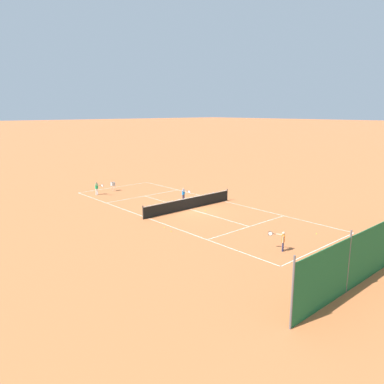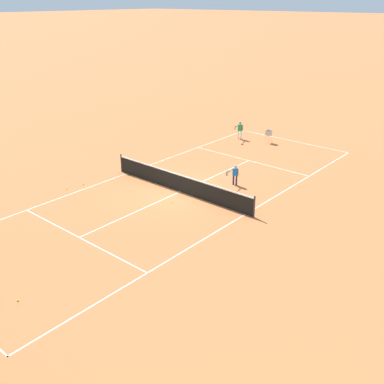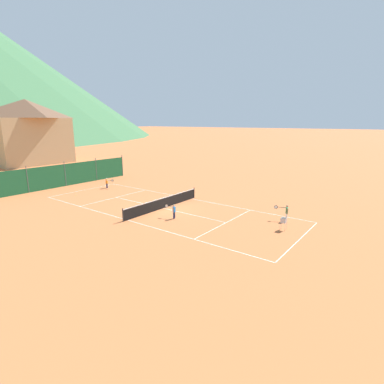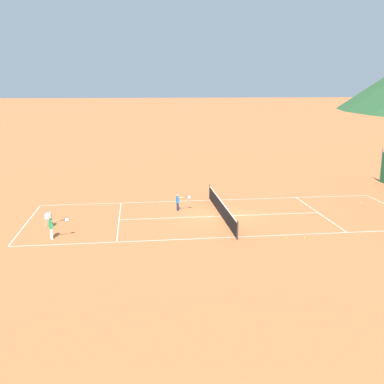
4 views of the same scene
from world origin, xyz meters
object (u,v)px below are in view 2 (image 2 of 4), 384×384
object	(u,v)px
tennis_ball_alley_left	(83,184)
tennis_ball_alley_right	(18,300)
player_far_baseline	(235,174)
player_near_baseline	(240,129)
ball_hopper	(269,134)
tennis_ball_by_net_left	(172,202)
tennis_ball_mid_court	(67,189)
tennis_net	(180,183)

from	to	relation	value
tennis_ball_alley_left	tennis_ball_alley_right	size ratio (longest dim) A/B	1.00
player_far_baseline	player_near_baseline	bearing A→B (deg)	-56.88
player_near_baseline	ball_hopper	bearing A→B (deg)	-164.52
player_near_baseline	tennis_ball_alley_right	size ratio (longest dim) A/B	19.19
tennis_ball_by_net_left	tennis_ball_alley_right	world-z (taller)	same
tennis_ball_by_net_left	player_near_baseline	bearing A→B (deg)	-71.48
player_near_baseline	tennis_ball_mid_court	bearing A→B (deg)	82.92
player_near_baseline	player_far_baseline	world-z (taller)	player_near_baseline
player_near_baseline	tennis_ball_alley_right	xyz separation A→B (m)	(-5.12, 20.21, -0.71)
tennis_net	tennis_ball_alley_right	size ratio (longest dim) A/B	139.09
tennis_ball_mid_court	ball_hopper	bearing A→B (deg)	-104.84
player_far_baseline	tennis_ball_mid_court	bearing A→B (deg)	44.07
tennis_ball_by_net_left	ball_hopper	distance (m)	11.85
player_far_baseline	ball_hopper	world-z (taller)	player_far_baseline
tennis_ball_alley_left	tennis_ball_mid_court	distance (m)	0.96
tennis_ball_by_net_left	tennis_ball_mid_court	distance (m)	5.89
tennis_ball_alley_left	tennis_ball_alley_right	bearing A→B (deg)	130.75
tennis_net	tennis_ball_by_net_left	xyz separation A→B (m)	(-0.62, 1.31, -0.47)
player_near_baseline	tennis_ball_by_net_left	distance (m)	11.77
tennis_net	tennis_ball_mid_court	distance (m)	6.04
tennis_ball_alley_left	player_far_baseline	bearing A→B (deg)	-139.85
tennis_ball_alley_left	ball_hopper	xyz separation A→B (m)	(-3.54, -13.10, 0.62)
tennis_net	tennis_ball_by_net_left	world-z (taller)	tennis_net
tennis_ball_by_net_left	tennis_ball_mid_court	size ratio (longest dim) A/B	1.00
tennis_net	tennis_ball_by_net_left	size ratio (longest dim) A/B	139.09
tennis_ball_by_net_left	ball_hopper	bearing A→B (deg)	-81.81
tennis_ball_by_net_left	ball_hopper	size ratio (longest dim) A/B	0.07
tennis_ball_alley_right	player_near_baseline	bearing A→B (deg)	-75.78
player_near_baseline	tennis_ball_mid_court	distance (m)	13.60
player_far_baseline	tennis_ball_by_net_left	bearing A→B (deg)	75.39
player_far_baseline	tennis_ball_mid_court	world-z (taller)	player_far_baseline
tennis_net	ball_hopper	xyz separation A→B (m)	(1.07, -10.40, 0.15)
tennis_ball_alley_right	tennis_ball_by_net_left	bearing A→B (deg)	-81.29
player_far_baseline	tennis_ball_mid_court	distance (m)	8.95
player_far_baseline	tennis_ball_alley_right	world-z (taller)	player_far_baseline
tennis_net	player_near_baseline	distance (m)	10.32
player_far_baseline	tennis_ball_by_net_left	distance (m)	4.05
tennis_ball_alley_right	tennis_ball_mid_court	bearing A→B (deg)	-44.73
tennis_net	tennis_ball_alley_left	size ratio (longest dim) A/B	139.09
player_far_baseline	ball_hopper	distance (m)	8.29
player_near_baseline	tennis_ball_by_net_left	size ratio (longest dim) A/B	19.19
tennis_net	player_far_baseline	size ratio (longest dim) A/B	8.07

